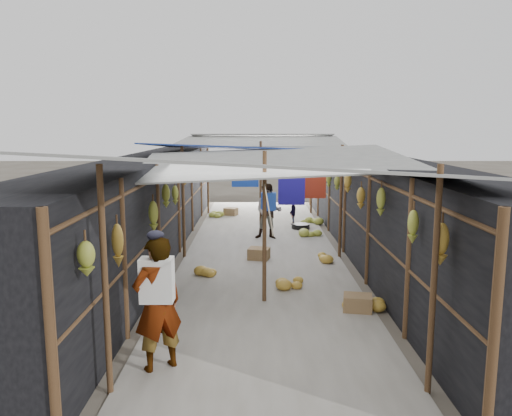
{
  "coord_description": "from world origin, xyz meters",
  "views": [
    {
      "loc": [
        -0.16,
        -5.25,
        2.98
      ],
      "look_at": [
        -0.14,
        5.44,
        1.25
      ],
      "focal_mm": 35.0,
      "sensor_mm": 36.0,
      "label": 1
    }
  ],
  "objects_px": {
    "crate_near": "(259,254)",
    "vendor_seated": "(292,211)",
    "black_basin": "(301,226)",
    "vendor_elderly": "(158,304)",
    "shopper_blue": "(268,211)"
  },
  "relations": [
    {
      "from": "crate_near",
      "to": "vendor_seated",
      "type": "bearing_deg",
      "value": 89.04
    },
    {
      "from": "black_basin",
      "to": "shopper_blue",
      "type": "xyz_separation_m",
      "value": [
        -0.99,
        -1.3,
        0.67
      ]
    },
    {
      "from": "vendor_elderly",
      "to": "vendor_seated",
      "type": "relative_size",
      "value": 1.93
    },
    {
      "from": "black_basin",
      "to": "vendor_elderly",
      "type": "relative_size",
      "value": 0.32
    },
    {
      "from": "vendor_seated",
      "to": "shopper_blue",
      "type": "bearing_deg",
      "value": -23.42
    },
    {
      "from": "vendor_seated",
      "to": "black_basin",
      "type": "bearing_deg",
      "value": 15.98
    },
    {
      "from": "crate_near",
      "to": "vendor_elderly",
      "type": "xyz_separation_m",
      "value": [
        -1.28,
        -5.2,
        0.71
      ]
    },
    {
      "from": "crate_near",
      "to": "black_basin",
      "type": "height_order",
      "value": "crate_near"
    },
    {
      "from": "vendor_elderly",
      "to": "shopper_blue",
      "type": "distance_m",
      "value": 7.54
    },
    {
      "from": "crate_near",
      "to": "shopper_blue",
      "type": "distance_m",
      "value": 2.28
    },
    {
      "from": "black_basin",
      "to": "vendor_seated",
      "type": "distance_m",
      "value": 0.78
    },
    {
      "from": "shopper_blue",
      "to": "crate_near",
      "type": "bearing_deg",
      "value": -91.83
    },
    {
      "from": "crate_near",
      "to": "shopper_blue",
      "type": "relative_size",
      "value": 0.31
    },
    {
      "from": "vendor_elderly",
      "to": "vendor_seated",
      "type": "xyz_separation_m",
      "value": [
        2.33,
        9.34,
        -0.41
      ]
    },
    {
      "from": "black_basin",
      "to": "vendor_seated",
      "type": "relative_size",
      "value": 0.61
    }
  ]
}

